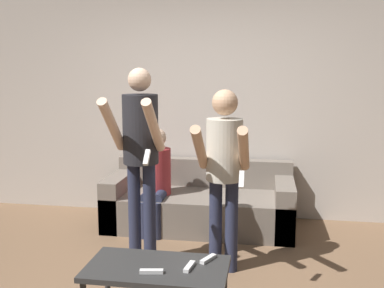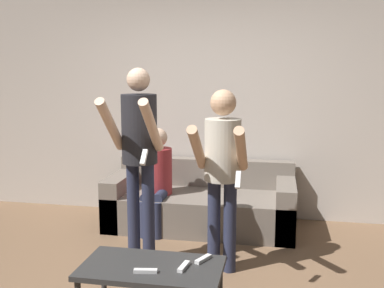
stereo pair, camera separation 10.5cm
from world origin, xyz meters
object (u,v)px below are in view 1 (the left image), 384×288
Objects in this scene: person_seated at (156,177)px; coffee_table at (157,273)px; person_standing_left at (140,146)px; remote_mid at (189,267)px; person_standing_right at (224,162)px; remote_near at (151,271)px; couch at (200,204)px; remote_far at (208,259)px.

person_seated is 1.89m from coffee_table.
person_standing_left reaches higher than coffee_table.
coffee_table is 0.22m from remote_mid.
remote_mid reaches higher than coffee_table.
person_standing_right is 1.21m from remote_near.
person_standing_right reaches higher than remote_mid.
person_standing_right is at bearing -48.06° from person_seated.
couch is 1.35m from person_standing_right.
person_standing_left reaches higher than remote_far.
person_standing_left is at bearing 109.09° from remote_near.
coffee_table is (0.46, -1.82, -0.20)m from person_seated.
person_standing_left is 1.26m from remote_near.
couch is 1.91m from remote_far.
remote_near is (-0.36, -1.03, -0.51)m from person_standing_right.
coffee_table is 6.09× the size of remote_near.
person_seated is at bearing 110.33° from remote_mid.
person_standing_left is at bearing 122.27° from remote_mid.
coffee_table is (-0.35, -0.92, -0.57)m from person_standing_right.
couch is 2.15× the size of coffee_table.
coffee_table is 6.10× the size of remote_mid.
remote_mid is 1.02× the size of remote_far.
remote_near is at bearing -76.92° from person_seated.
person_seated is at bearing 103.08° from remote_near.
person_seated is at bearing 104.11° from coffee_table.
coffee_table is at bearing -68.36° from person_standing_left.
remote_mid is at bearing -83.58° from couch.
remote_far is (0.32, 0.14, 0.06)m from coffee_table.
couch is 1.41m from person_standing_left.
person_standing_left is at bearing -84.24° from person_seated.
remote_near is 0.25m from remote_mid.
remote_near is (0.36, -1.04, -0.62)m from person_standing_left.
person_seated is 1.99m from remote_near.
remote_near is 0.42m from remote_far.
person_standing_left is 0.73m from person_standing_right.
remote_near is at bearing -89.99° from couch.
person_standing_left is 11.27× the size of remote_mid.
person_seated is 7.14× the size of remote_near.
couch is 1.16× the size of person_standing_left.
remote_mid is at bearing 25.97° from remote_near.
person_standing_right reaches higher than person_seated.
remote_far is (0.33, -1.87, 0.20)m from couch.
remote_mid is (0.58, -0.93, -0.62)m from person_standing_left.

